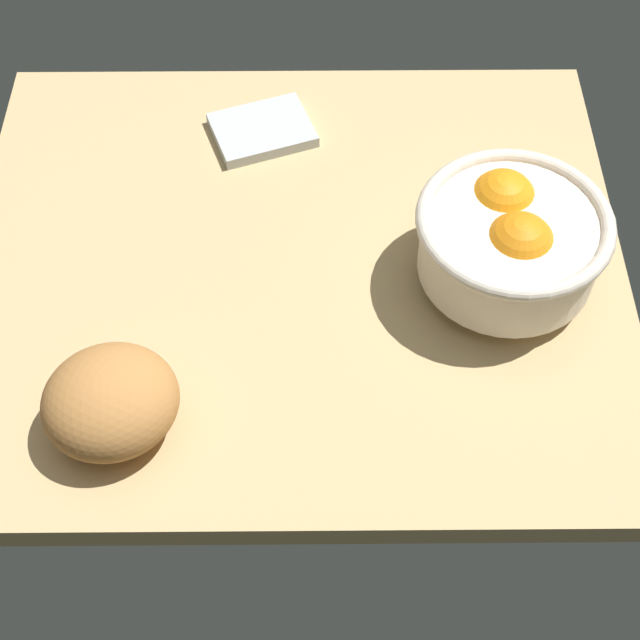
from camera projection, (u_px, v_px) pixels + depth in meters
ground_plane at (295, 269)px, 108.65cm from camera, size 72.45×63.86×3.00cm
fruit_bowl at (510, 239)px, 100.71cm from camera, size 20.22×20.22×11.30cm
bread_loaf at (111, 402)px, 91.57cm from camera, size 16.57×16.12×8.68cm
napkin_folded at (262, 130)px, 118.72cm from camera, size 13.89×12.23×1.45cm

